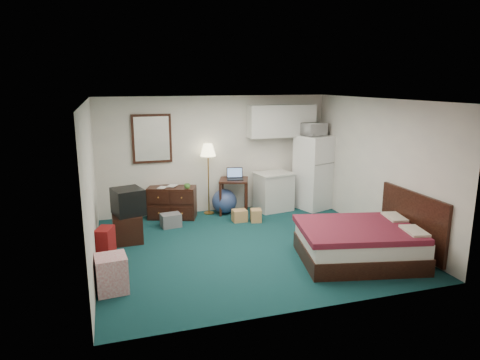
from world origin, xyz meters
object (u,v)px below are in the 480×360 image
object	(u,v)px
floor_lamp	(208,179)
tv_stand	(127,228)
bed	(359,244)
kitchen_counter	(274,192)
suitcase	(105,246)
fridge	(314,172)
desk	(234,196)
dresser	(172,202)

from	to	relation	value
floor_lamp	tv_stand	xyz separation A→B (m)	(-1.76, -1.20, -0.51)
bed	tv_stand	distance (m)	3.98
kitchen_counter	suitcase	world-z (taller)	kitchen_counter
kitchen_counter	suitcase	size ratio (longest dim) A/B	1.40
fridge	suitcase	bearing A→B (deg)	-176.91
desk	dresser	bearing A→B (deg)	-162.35
floor_lamp	bed	distance (m)	3.62
dresser	fridge	distance (m)	3.19
kitchen_counter	bed	xyz separation A→B (m)	(0.26, -3.00, -0.12)
fridge	kitchen_counter	bearing A→B (deg)	154.89
dresser	kitchen_counter	world-z (taller)	kitchen_counter
dresser	tv_stand	distance (m)	1.49
floor_lamp	kitchen_counter	size ratio (longest dim) A/B	1.87
floor_lamp	tv_stand	bearing A→B (deg)	-145.87
fridge	suitcase	world-z (taller)	fridge
floor_lamp	kitchen_counter	bearing A→B (deg)	-6.43
floor_lamp	fridge	bearing A→B (deg)	-6.33
dresser	floor_lamp	size ratio (longest dim) A/B	0.64
floor_lamp	tv_stand	distance (m)	2.19
tv_stand	suitcase	world-z (taller)	suitcase
dresser	kitchen_counter	distance (m)	2.24
desk	fridge	distance (m)	1.88
desk	suitcase	world-z (taller)	desk
fridge	tv_stand	size ratio (longest dim) A/B	3.03
dresser	desk	distance (m)	1.33
fridge	bed	size ratio (longest dim) A/B	0.91
dresser	suitcase	xyz separation A→B (m)	(-1.34, -2.00, -0.04)
kitchen_counter	bed	size ratio (longest dim) A/B	0.45
tv_stand	bed	bearing A→B (deg)	-31.43
kitchen_counter	fridge	size ratio (longest dim) A/B	0.50
floor_lamp	fridge	size ratio (longest dim) A/B	0.93
suitcase	dresser	bearing A→B (deg)	75.94
kitchen_counter	floor_lamp	bearing A→B (deg)	164.27
fridge	tv_stand	distance (m)	4.25
suitcase	desk	bearing A→B (deg)	55.96
fridge	tv_stand	bearing A→B (deg)	173.88
kitchen_counter	dresser	bearing A→B (deg)	168.35
desk	fridge	world-z (taller)	fridge
floor_lamp	kitchen_counter	xyz separation A→B (m)	(1.43, -0.16, -0.35)
floor_lamp	dresser	bearing A→B (deg)	-174.99
floor_lamp	bed	size ratio (longest dim) A/B	0.85
tv_stand	suitcase	size ratio (longest dim) A/B	0.93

